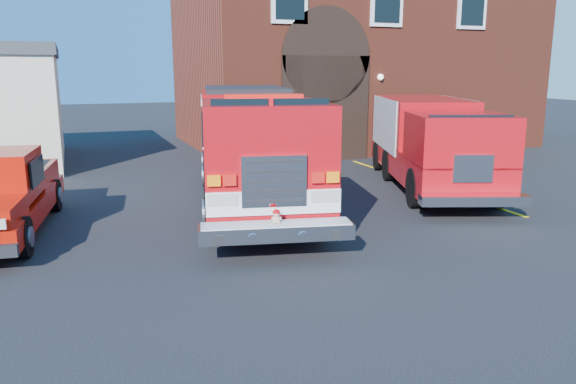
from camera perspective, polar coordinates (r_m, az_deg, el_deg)
name	(u,v)px	position (r m, az deg, el deg)	size (l,w,h in m)	color
ground	(267,241)	(11.80, -2.12, -5.00)	(100.00, 100.00, 0.00)	black
parking_stripe_near	(485,204)	(15.85, 19.40, -1.14)	(0.12, 3.00, 0.01)	yellow
parking_stripe_mid	(420,183)	(18.17, 13.30, 0.92)	(0.12, 3.00, 0.01)	yellow
parking_stripe_far	(373,167)	(20.66, 8.62, 2.48)	(0.12, 3.00, 0.01)	yellow
fire_station	(349,53)	(27.69, 6.17, 13.88)	(15.20, 10.20, 8.45)	maroon
fire_engine	(252,144)	(14.95, -3.67, 4.84)	(4.76, 10.13, 3.01)	black
secondary_truck	(431,140)	(17.54, 14.30, 5.13)	(5.10, 8.36, 2.60)	black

